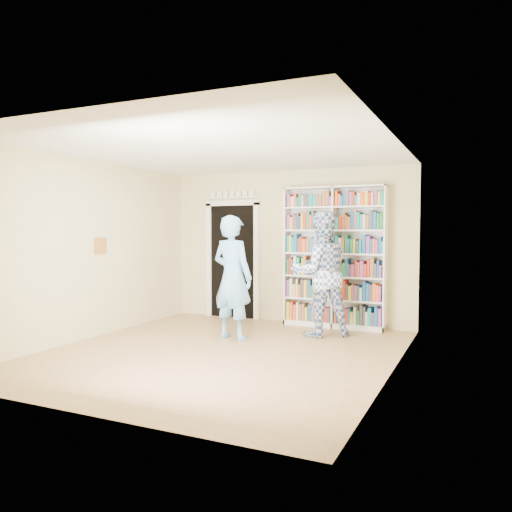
# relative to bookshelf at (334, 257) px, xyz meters

# --- Properties ---
(floor) EXTENTS (5.00, 5.00, 0.00)m
(floor) POSITION_rel_bookshelf_xyz_m (-0.90, -2.34, -1.20)
(floor) COLOR olive
(floor) RESTS_ON ground
(ceiling) EXTENTS (5.00, 5.00, 0.00)m
(ceiling) POSITION_rel_bookshelf_xyz_m (-0.90, -2.34, 1.50)
(ceiling) COLOR white
(ceiling) RESTS_ON wall_back
(wall_back) EXTENTS (4.50, 0.00, 4.50)m
(wall_back) POSITION_rel_bookshelf_xyz_m (-0.90, 0.16, 0.15)
(wall_back) COLOR beige
(wall_back) RESTS_ON floor
(wall_left) EXTENTS (0.00, 5.00, 5.00)m
(wall_left) POSITION_rel_bookshelf_xyz_m (-3.15, -2.34, 0.15)
(wall_left) COLOR beige
(wall_left) RESTS_ON floor
(wall_right) EXTENTS (0.00, 5.00, 5.00)m
(wall_right) POSITION_rel_bookshelf_xyz_m (1.35, -2.34, 0.15)
(wall_right) COLOR beige
(wall_right) RESTS_ON floor
(bookshelf) EXTENTS (1.72, 0.32, 2.37)m
(bookshelf) POSITION_rel_bookshelf_xyz_m (0.00, 0.00, 0.00)
(bookshelf) COLOR white
(bookshelf) RESTS_ON floor
(doorway) EXTENTS (1.10, 0.08, 2.43)m
(doorway) POSITION_rel_bookshelf_xyz_m (-2.00, 0.13, -0.02)
(doorway) COLOR black
(doorway) RESTS_ON floor
(wall_art) EXTENTS (0.03, 0.25, 0.25)m
(wall_art) POSITION_rel_bookshelf_xyz_m (-3.13, -2.14, 0.20)
(wall_art) COLOR brown
(wall_art) RESTS_ON wall_left
(man_blue) EXTENTS (0.76, 0.57, 1.87)m
(man_blue) POSITION_rel_bookshelf_xyz_m (-1.14, -1.54, -0.27)
(man_blue) COLOR #67A8E5
(man_blue) RESTS_ON floor
(man_plaid) EXTENTS (1.19, 1.14, 1.94)m
(man_plaid) POSITION_rel_bookshelf_xyz_m (-0.00, -0.76, -0.23)
(man_plaid) COLOR #314D96
(man_plaid) RESTS_ON floor
(paper_sheet) EXTENTS (0.19, 0.03, 0.27)m
(paper_sheet) POSITION_rel_bookshelf_xyz_m (0.11, -1.00, -0.30)
(paper_sheet) COLOR white
(paper_sheet) RESTS_ON man_plaid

